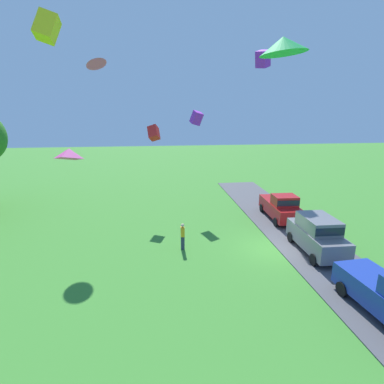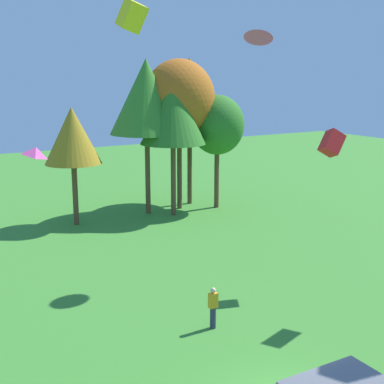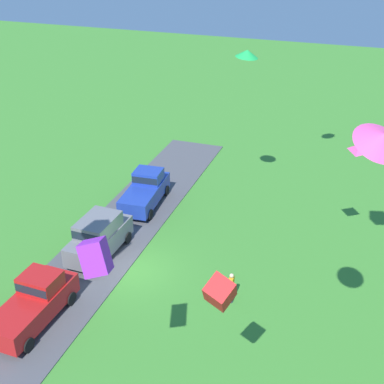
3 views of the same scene
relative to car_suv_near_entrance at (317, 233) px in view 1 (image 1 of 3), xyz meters
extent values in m
plane|color=#3D842D|center=(0.80, 2.37, -1.30)|extent=(120.00, 120.00, 0.00)
cube|color=#4C4C51|center=(0.80, -0.08, -1.27)|extent=(36.00, 4.40, 0.06)
cylinder|color=black|center=(-4.28, -0.69, -0.90)|extent=(0.70, 0.29, 0.68)
cylinder|color=black|center=(-4.41, 1.11, -0.90)|extent=(0.70, 0.29, 0.68)
cube|color=slate|center=(0.00, 0.00, -0.35)|extent=(4.65, 2.02, 1.10)
cube|color=slate|center=(0.00, 0.00, 0.62)|extent=(2.65, 1.83, 0.84)
cube|color=#19232D|center=(0.00, 0.00, 0.62)|extent=(2.70, 1.79, 0.46)
cylinder|color=black|center=(-1.59, -0.86, -0.90)|extent=(0.69, 0.26, 0.68)
cylinder|color=black|center=(-1.54, 0.94, -0.90)|extent=(0.69, 0.26, 0.68)
cylinder|color=black|center=(1.54, -0.94, -0.90)|extent=(0.69, 0.26, 0.68)
cylinder|color=black|center=(1.59, 0.86, -0.90)|extent=(0.69, 0.26, 0.68)
cube|color=red|center=(6.06, -0.25, -0.40)|extent=(5.06, 2.08, 1.00)
cube|color=red|center=(5.26, -0.22, 0.50)|extent=(1.56, 1.81, 0.80)
cube|color=#19232D|center=(5.26, -0.22, 0.50)|extent=(1.59, 1.78, 0.44)
cylinder|color=black|center=(4.33, -1.09, -0.90)|extent=(0.69, 0.26, 0.68)
cylinder|color=black|center=(4.40, 0.72, -0.90)|extent=(0.69, 0.26, 0.68)
cylinder|color=black|center=(7.73, -1.21, -0.90)|extent=(0.69, 0.26, 0.68)
cylinder|color=black|center=(7.79, 0.60, -0.90)|extent=(0.69, 0.26, 0.68)
cylinder|color=#2D334C|center=(1.55, 8.06, -0.86)|extent=(0.24, 0.24, 0.88)
cube|color=orange|center=(1.55, 8.06, -0.12)|extent=(0.36, 0.22, 0.60)
sphere|color=beige|center=(1.55, 8.06, 0.30)|extent=(0.22, 0.22, 0.22)
cube|color=red|center=(9.21, 9.65, 5.46)|extent=(1.39, 1.09, 1.46)
cone|color=#EA4C9E|center=(7.80, 13.59, 10.55)|extent=(2.08, 2.08, 1.02)
cube|color=purple|center=(10.27, 5.98, 6.61)|extent=(1.14, 1.18, 1.37)
cone|color=green|center=(-7.42, 6.15, 8.86)|extent=(1.49, 1.52, 0.56)
pyramid|color=#EA4C9E|center=(-3.72, 12.92, 5.58)|extent=(1.01, 1.03, 0.58)
cube|color=yellow|center=(1.44, 14.74, 11.19)|extent=(1.25, 1.31, 1.68)
cube|color=purple|center=(10.06, 0.47, 11.35)|extent=(1.59, 1.49, 1.59)
camera|label=1|loc=(-15.77, 9.67, 7.15)|focal=28.00mm
camera|label=2|loc=(-9.34, -8.33, 8.57)|focal=50.00mm
camera|label=3|loc=(21.96, 13.21, 15.93)|focal=50.00mm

